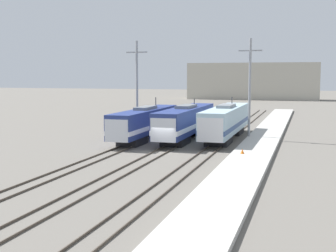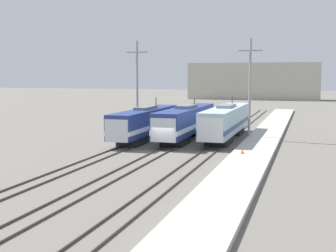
# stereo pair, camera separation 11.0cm
# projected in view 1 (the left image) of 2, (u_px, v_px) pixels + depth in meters

# --- Properties ---
(ground_plane) EXTENTS (400.00, 400.00, 0.00)m
(ground_plane) POSITION_uv_depth(u_px,v_px,m) (163.00, 151.00, 49.37)
(ground_plane) COLOR #666059
(rail_pair_far_left) EXTENTS (1.51, 120.00, 0.15)m
(rail_pair_far_left) POSITION_uv_depth(u_px,v_px,m) (122.00, 148.00, 50.72)
(rail_pair_far_left) COLOR #4C4238
(rail_pair_far_left) RESTS_ON ground_plane
(rail_pair_center) EXTENTS (1.51, 120.00, 0.15)m
(rail_pair_center) POSITION_uv_depth(u_px,v_px,m) (163.00, 150.00, 49.36)
(rail_pair_center) COLOR #4C4238
(rail_pair_center) RESTS_ON ground_plane
(rail_pair_far_right) EXTENTS (1.51, 120.00, 0.15)m
(rail_pair_far_right) POSITION_uv_depth(u_px,v_px,m) (207.00, 153.00, 48.00)
(rail_pair_far_right) COLOR #4C4238
(rail_pair_far_right) RESTS_ON ground_plane
(locomotive_far_left) EXTENTS (2.89, 18.56, 5.09)m
(locomotive_far_left) POSITION_uv_depth(u_px,v_px,m) (144.00, 123.00, 57.51)
(locomotive_far_left) COLOR black
(locomotive_far_left) RESTS_ON ground_plane
(locomotive_center) EXTENTS (3.07, 19.43, 4.85)m
(locomotive_center) POSITION_uv_depth(u_px,v_px,m) (185.00, 122.00, 57.74)
(locomotive_center) COLOR black
(locomotive_center) RESTS_ON ground_plane
(locomotive_far_right) EXTENTS (3.09, 20.03, 5.07)m
(locomotive_far_right) POSITION_uv_depth(u_px,v_px,m) (225.00, 122.00, 57.99)
(locomotive_far_right) COLOR #232326
(locomotive_far_right) RESTS_ON ground_plane
(catenary_tower_left) EXTENTS (2.92, 0.31, 12.49)m
(catenary_tower_left) POSITION_uv_depth(u_px,v_px,m) (137.00, 86.00, 62.15)
(catenary_tower_left) COLOR gray
(catenary_tower_left) RESTS_ON ground_plane
(catenary_tower_right) EXTENTS (2.92, 0.31, 12.49)m
(catenary_tower_right) POSITION_uv_depth(u_px,v_px,m) (250.00, 87.00, 57.88)
(catenary_tower_right) COLOR gray
(catenary_tower_right) RESTS_ON ground_plane
(platform) EXTENTS (4.00, 120.00, 0.39)m
(platform) POSITION_uv_depth(u_px,v_px,m) (253.00, 154.00, 46.65)
(platform) COLOR #B7B5AD
(platform) RESTS_ON ground_plane
(traffic_cone) EXTENTS (0.39, 0.39, 0.45)m
(traffic_cone) POSITION_uv_depth(u_px,v_px,m) (242.00, 151.00, 45.50)
(traffic_cone) COLOR orange
(traffic_cone) RESTS_ON platform
(depot_building) EXTENTS (41.82, 9.64, 11.81)m
(depot_building) POSITION_uv_depth(u_px,v_px,m) (253.00, 81.00, 152.36)
(depot_building) COLOR #B2AD9E
(depot_building) RESTS_ON ground_plane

